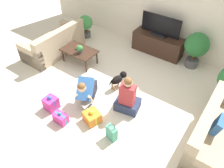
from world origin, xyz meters
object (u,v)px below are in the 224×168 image
at_px(sofa_right, 218,136).
at_px(gift_box_a, 61,118).
at_px(person_sitting, 128,98).
at_px(gift_box_c, 92,117).
at_px(tabletop_plant, 80,49).
at_px(potted_plant_corner_left, 86,24).
at_px(mug, 78,47).
at_px(gift_box_b, 51,103).
at_px(sofa_left, 55,44).
at_px(person_kneeling, 87,90).
at_px(potted_plant_back_right, 196,47).
at_px(dog, 119,79).
at_px(tv_console, 158,44).
at_px(tv, 160,27).
at_px(gift_bag_a, 112,133).
at_px(coffee_table, 79,51).

xyz_separation_m(sofa_right, gift_box_a, (-2.81, -1.31, -0.17)).
relative_size(person_sitting, gift_box_c, 2.29).
distance_m(sofa_right, tabletop_plant, 3.81).
distance_m(potted_plant_corner_left, person_sitting, 3.39).
bearing_deg(gift_box_c, sofa_right, 21.55).
relative_size(gift_box_a, mug, 2.56).
bearing_deg(gift_box_b, sofa_left, 133.86).
height_order(sofa_left, gift_box_a, sofa_left).
height_order(sofa_right, person_kneeling, sofa_right).
bearing_deg(person_kneeling, potted_plant_back_right, 35.28).
xyz_separation_m(potted_plant_corner_left, tabletop_plant, (0.89, -1.27, 0.08)).
bearing_deg(mug, gift_box_b, -68.11).
relative_size(potted_plant_corner_left, dog, 1.32).
relative_size(gift_box_b, mug, 3.10).
bearing_deg(sofa_right, gift_box_b, 109.49).
relative_size(potted_plant_corner_left, gift_box_b, 1.98).
xyz_separation_m(potted_plant_corner_left, mug, (0.73, -1.16, 0.00)).
bearing_deg(gift_box_a, tv_console, 82.59).
bearing_deg(gift_box_b, tv, 74.97).
relative_size(sofa_left, tabletop_plant, 8.05).
relative_size(person_kneeling, dog, 1.50).
height_order(dog, gift_bag_a, dog).
height_order(person_sitting, gift_box_a, person_sitting).
relative_size(potted_plant_back_right, person_sitting, 1.07).
relative_size(coffee_table, gift_box_b, 2.60).
bearing_deg(potted_plant_corner_left, potted_plant_back_right, 7.66).
bearing_deg(gift_box_b, tv_console, 74.97).
relative_size(gift_box_c, gift_bag_a, 1.15).
distance_m(coffee_table, tv, 2.34).
xyz_separation_m(sofa_left, potted_plant_back_right, (3.55, 1.70, 0.34)).
height_order(gift_box_b, gift_bag_a, gift_box_b).
height_order(potted_plant_corner_left, mug, potted_plant_corner_left).
relative_size(person_kneeling, person_sitting, 0.89).
distance_m(tv_console, dog, 1.92).
relative_size(sofa_right, gift_box_c, 4.40).
bearing_deg(potted_plant_back_right, mug, -148.92).
height_order(gift_bag_a, tabletop_plant, tabletop_plant).
bearing_deg(mug, person_kneeling, -41.79).
height_order(potted_plant_corner_left, person_kneeling, person_kneeling).
xyz_separation_m(mug, tabletop_plant, (0.16, -0.11, 0.08)).
xyz_separation_m(potted_plant_corner_left, dog, (2.24, -1.41, -0.19)).
height_order(gift_bag_a, mug, mug).
height_order(gift_box_c, tabletop_plant, tabletop_plant).
distance_m(sofa_left, mug, 0.89).
relative_size(tv, mug, 9.53).
bearing_deg(gift_box_a, potted_plant_corner_left, 121.59).
bearing_deg(sofa_right, person_kneeling, 100.25).
height_order(sofa_left, gift_box_c, sofa_left).
height_order(dog, gift_box_a, dog).
distance_m(tv, person_sitting, 2.52).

